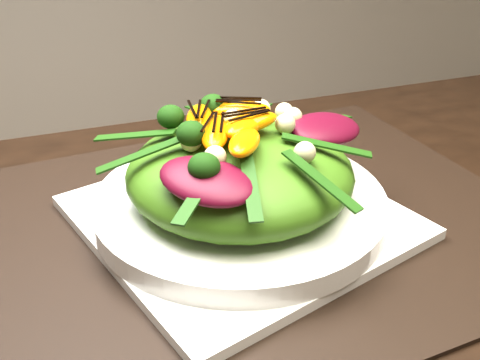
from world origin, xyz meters
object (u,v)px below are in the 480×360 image
object	(u,v)px
placemat	(240,223)
plate_base	(240,217)
orange_segment	(210,120)
dining_table	(453,321)
salad_bowl	(240,203)
lettuce_mound	(240,172)

from	to	relation	value
placemat	plate_base	size ratio (longest dim) A/B	2.06
plate_base	orange_segment	world-z (taller)	orange_segment
dining_table	placemat	distance (m)	0.21
plate_base	salad_bowl	xyz separation A→B (m)	(0.00, 0.00, 0.02)
placemat	orange_segment	distance (m)	0.10
placemat	salad_bowl	xyz separation A→B (m)	(0.00, 0.00, 0.02)
plate_base	orange_segment	size ratio (longest dim) A/B	4.54
lettuce_mound	orange_segment	world-z (taller)	orange_segment
plate_base	placemat	bearing A→B (deg)	0.00
placemat	lettuce_mound	distance (m)	0.06
dining_table	lettuce_mound	xyz separation A→B (m)	(-0.12, 0.16, 0.08)
dining_table	salad_bowl	distance (m)	0.21
orange_segment	placemat	bearing A→B (deg)	-61.38
dining_table	plate_base	xyz separation A→B (m)	(-0.12, 0.16, 0.03)
dining_table	orange_segment	world-z (taller)	dining_table
plate_base	lettuce_mound	bearing A→B (deg)	0.00
dining_table	salad_bowl	bearing A→B (deg)	127.49
plate_base	lettuce_mound	size ratio (longest dim) A/B	1.29
lettuce_mound	plate_base	bearing A→B (deg)	180.00
plate_base	dining_table	bearing A→B (deg)	-52.51
placemat	lettuce_mound	size ratio (longest dim) A/B	2.66
placemat	orange_segment	size ratio (longest dim) A/B	9.35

